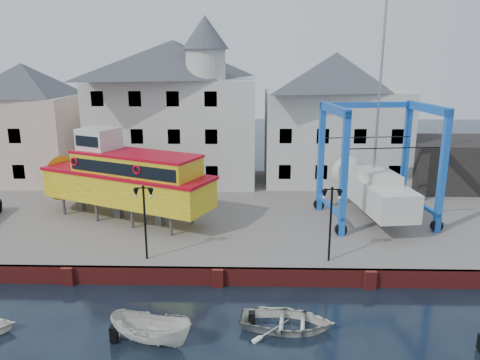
{
  "coord_description": "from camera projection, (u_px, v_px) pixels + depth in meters",
  "views": [
    {
      "loc": [
        1.74,
        -22.54,
        11.77
      ],
      "look_at": [
        1.0,
        7.0,
        4.0
      ],
      "focal_mm": 35.0,
      "sensor_mm": 36.0,
      "label": 1
    }
  ],
  "objects": [
    {
      "name": "ground",
      "position": [
        218.0,
        286.0,
        24.82
      ],
      "size": [
        140.0,
        140.0,
        0.0
      ],
      "primitive_type": "plane",
      "color": "black",
      "rests_on": "ground"
    },
    {
      "name": "hardstanding",
      "position": [
        228.0,
        211.0,
        35.33
      ],
      "size": [
        44.0,
        22.0,
        1.0
      ],
      "primitive_type": "cube",
      "color": "#63605C",
      "rests_on": "ground"
    },
    {
      "name": "quay_wall",
      "position": [
        218.0,
        277.0,
        24.8
      ],
      "size": [
        44.0,
        0.47,
        1.0
      ],
      "color": "maroon",
      "rests_on": "ground"
    },
    {
      "name": "building_pink",
      "position": [
        27.0,
        123.0,
        41.1
      ],
      "size": [
        8.0,
        7.0,
        10.3
      ],
      "color": "#C6A898",
      "rests_on": "hardstanding"
    },
    {
      "name": "building_white_main",
      "position": [
        176.0,
        110.0,
        40.86
      ],
      "size": [
        14.0,
        8.3,
        14.0
      ],
      "color": "beige",
      "rests_on": "hardstanding"
    },
    {
      "name": "building_white_right",
      "position": [
        334.0,
        118.0,
        41.3
      ],
      "size": [
        12.0,
        8.0,
        11.2
      ],
      "color": "beige",
      "rests_on": "hardstanding"
    },
    {
      "name": "shed_dark",
      "position": [
        453.0,
        163.0,
        40.04
      ],
      "size": [
        8.0,
        7.0,
        4.0
      ],
      "primitive_type": "cube",
      "color": "black",
      "rests_on": "hardstanding"
    },
    {
      "name": "lamp_post_left",
      "position": [
        144.0,
        204.0,
        25.02
      ],
      "size": [
        1.12,
        0.32,
        4.2
      ],
      "color": "black",
      "rests_on": "hardstanding"
    },
    {
      "name": "lamp_post_right",
      "position": [
        331.0,
        205.0,
        24.78
      ],
      "size": [
        1.12,
        0.32,
        4.2
      ],
      "color": "black",
      "rests_on": "hardstanding"
    },
    {
      "name": "tour_boat",
      "position": [
        117.0,
        177.0,
        31.71
      ],
      "size": [
        14.22,
        9.01,
        6.15
      ],
      "rotation": [
        0.0,
        0.0,
        -0.44
      ],
      "color": "#59595E",
      "rests_on": "hardstanding"
    },
    {
      "name": "travel_lift",
      "position": [
        371.0,
        181.0,
        32.21
      ],
      "size": [
        7.68,
        10.22,
        15.07
      ],
      "rotation": [
        0.0,
        0.0,
        0.13
      ],
      "color": "#135EB6",
      "rests_on": "hardstanding"
    },
    {
      "name": "motorboat_a",
      "position": [
        152.0,
        343.0,
        19.91
      ],
      "size": [
        4.01,
        2.42,
        1.45
      ],
      "primitive_type": "imported",
      "rotation": [
        0.0,
        0.0,
        1.29
      ],
      "color": "silver",
      "rests_on": "ground"
    },
    {
      "name": "motorboat_b",
      "position": [
        287.0,
        328.0,
        21.0
      ],
      "size": [
        4.53,
        3.49,
        0.87
      ],
      "primitive_type": "imported",
      "rotation": [
        0.0,
        0.0,
        1.45
      ],
      "color": "silver",
      "rests_on": "ground"
    }
  ]
}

